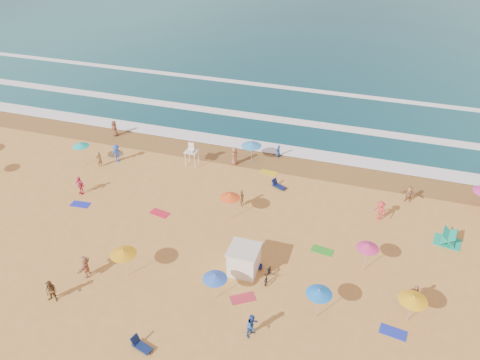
% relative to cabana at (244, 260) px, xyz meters
% --- Properties ---
extents(ground, '(220.00, 220.00, 0.00)m').
position_rel_cabana_xyz_m(ground, '(-4.05, 3.38, -1.00)').
color(ground, gold).
rests_on(ground, ground).
extents(ocean, '(220.00, 140.00, 0.18)m').
position_rel_cabana_xyz_m(ocean, '(-4.05, 87.38, -1.00)').
color(ocean, '#0C4756').
rests_on(ocean, ground).
extents(wet_sand, '(220.00, 220.00, 0.00)m').
position_rel_cabana_xyz_m(wet_sand, '(-4.05, 15.88, -0.99)').
color(wet_sand, olive).
rests_on(wet_sand, ground).
extents(surf_foam, '(200.00, 18.70, 0.05)m').
position_rel_cabana_xyz_m(surf_foam, '(-4.05, 24.70, -0.90)').
color(surf_foam, white).
rests_on(surf_foam, ground).
extents(cabana, '(2.00, 2.00, 2.00)m').
position_rel_cabana_xyz_m(cabana, '(0.00, 0.00, 0.00)').
color(cabana, white).
rests_on(cabana, ground).
extents(cabana_roof, '(2.20, 2.20, 0.12)m').
position_rel_cabana_xyz_m(cabana_roof, '(0.00, 0.00, 1.06)').
color(cabana_roof, silver).
rests_on(cabana_roof, cabana).
extents(bicycle, '(0.70, 1.86, 0.97)m').
position_rel_cabana_xyz_m(bicycle, '(1.90, -0.30, -0.52)').
color(bicycle, black).
rests_on(bicycle, ground).
extents(lifeguard_stand, '(1.20, 1.20, 2.10)m').
position_rel_cabana_xyz_m(lifeguard_stand, '(-9.44, 12.85, 0.05)').
color(lifeguard_stand, white).
rests_on(lifeguard_stand, ground).
extents(beach_umbrellas, '(60.20, 24.04, 0.81)m').
position_rel_cabana_xyz_m(beach_umbrellas, '(-2.79, 4.43, 1.11)').
color(beach_umbrellas, '#3394E6').
rests_on(beach_umbrellas, ground).
extents(loungers, '(56.41, 22.78, 0.34)m').
position_rel_cabana_xyz_m(loungers, '(2.87, -0.79, -0.83)').
color(loungers, '#101B53').
rests_on(loungers, ground).
extents(towels, '(48.16, 25.23, 0.03)m').
position_rel_cabana_xyz_m(towels, '(-0.87, 0.13, -0.98)').
color(towels, '#BC1736').
rests_on(towels, ground).
extents(beachgoers, '(48.45, 27.94, 2.15)m').
position_rel_cabana_xyz_m(beachgoers, '(-3.34, 7.14, -0.14)').
color(beachgoers, blue).
rests_on(beachgoers, ground).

